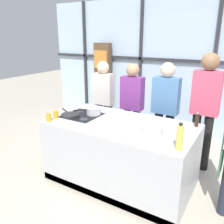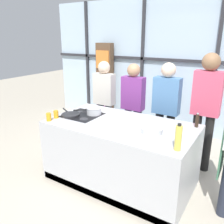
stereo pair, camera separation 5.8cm
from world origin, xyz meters
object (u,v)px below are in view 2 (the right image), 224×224
spectator_center_right (166,107)px  pepper_grinder (197,120)px  white_plate (154,124)px  juice_glass_near (49,117)px  spectator_center_left (133,103)px  mixing_bowl (152,130)px  juice_glass_far (56,114)px  spectator_far_left (104,98)px  spectator_far_right (206,105)px  oil_bottle (178,138)px  frying_pan (70,115)px  saucepan (94,111)px

spectator_center_right → pepper_grinder: bearing=139.0°
white_plate → juice_glass_near: size_ratio=2.00×
spectator_center_left → mixing_bowl: (0.79, -1.02, 0.01)m
juice_glass_far → spectator_far_left: bearing=90.0°
white_plate → pepper_grinder: (0.50, 0.22, 0.08)m
spectator_far_right → juice_glass_near: bearing=37.6°
white_plate → pepper_grinder: bearing=23.4°
pepper_grinder → juice_glass_near: (-1.81, -0.86, -0.03)m
spectator_center_left → oil_bottle: spectator_center_left is taller
spectator_center_left → spectator_far_right: spectator_far_right is taller
spectator_far_right → frying_pan: 2.01m
saucepan → juice_glass_far: size_ratio=3.07×
spectator_center_right → juice_glass_near: bearing=49.2°
spectator_center_left → white_plate: bearing=133.3°
mixing_bowl → oil_bottle: bearing=-35.1°
frying_pan → white_plate: (1.20, 0.31, -0.01)m
pepper_grinder → juice_glass_near: 2.01m
spectator_center_right → pepper_grinder: spectator_center_right is taller
spectator_center_left → white_plate: size_ratio=7.09×
spectator_center_left → pepper_grinder: bearing=156.3°
pepper_grinder → juice_glass_near: size_ratio=1.76×
mixing_bowl → pepper_grinder: bearing=48.9°
white_plate → juice_glass_far: juice_glass_far is taller
mixing_bowl → juice_glass_far: (-1.39, -0.23, 0.02)m
saucepan → white_plate: (0.95, 0.07, -0.05)m
spectator_far_left → juice_glass_far: (-0.00, -1.25, 0.03)m
white_plate → oil_bottle: oil_bottle is taller
mixing_bowl → spectator_center_left: bearing=127.7°
spectator_center_right → juice_glass_far: bearing=46.1°
spectator_far_right → pepper_grinder: bearing=91.1°
spectator_center_right → juice_glass_far: (-1.20, -1.25, 0.01)m
juice_glass_near → juice_glass_far: bearing=90.0°
saucepan → spectator_center_left: bearing=73.8°
spectator_center_right → oil_bottle: spectator_center_right is taller
spectator_far_left → pepper_grinder: 1.89m
spectator_center_left → oil_bottle: 1.78m
oil_bottle → juice_glass_near: size_ratio=2.64×
spectator_center_left → spectator_center_right: size_ratio=0.97×
spectator_far_left → saucepan: (0.36, -0.82, 0.03)m
spectator_far_left → oil_bottle: 2.23m
pepper_grinder → juice_glass_near: bearing=-154.7°
spectator_center_left → spectator_center_right: 0.60m
frying_pan → saucepan: bearing=43.6°
frying_pan → mixing_bowl: 1.28m
juice_glass_near → frying_pan: bearing=71.8°
frying_pan → white_plate: frying_pan is taller
spectator_center_left → juice_glass_far: size_ratio=14.19×
white_plate → oil_bottle: size_ratio=0.76×
oil_bottle → juice_glass_near: bearing=-177.4°
spectator_center_left → spectator_far_right: (1.20, -0.00, 0.15)m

